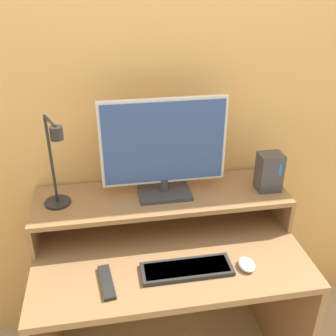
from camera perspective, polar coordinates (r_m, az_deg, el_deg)
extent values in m
cube|color=#E5AD60|center=(1.80, -2.03, 9.21)|extent=(6.00, 0.05, 2.50)
cube|color=olive|center=(1.74, 0.02, -11.84)|extent=(1.14, 0.68, 0.03)
cube|color=olive|center=(2.00, -17.00, -21.18)|extent=(0.03, 0.68, 0.70)
cube|color=olive|center=(2.13, 15.65, -17.39)|extent=(0.03, 0.68, 0.70)
cube|color=olive|center=(1.84, -18.61, -7.69)|extent=(0.02, 0.33, 0.14)
cube|color=olive|center=(1.97, 15.45, -4.57)|extent=(0.02, 0.33, 0.14)
cube|color=olive|center=(1.78, -0.93, -4.15)|extent=(1.14, 0.33, 0.02)
cube|color=#38383D|center=(1.77, -0.55, -3.45)|extent=(0.23, 0.17, 0.02)
cylinder|color=#38383D|center=(1.76, -0.56, -2.43)|extent=(0.04, 0.04, 0.06)
cube|color=silver|center=(1.67, -0.61, 3.81)|extent=(0.54, 0.02, 0.38)
cube|color=#2D4C8C|center=(1.66, -0.55, 3.66)|extent=(0.52, 0.01, 0.36)
cylinder|color=black|center=(1.77, -15.71, -4.81)|extent=(0.11, 0.11, 0.01)
cylinder|color=black|center=(1.67, -16.57, 1.01)|extent=(0.01, 0.01, 0.39)
cylinder|color=black|center=(1.54, -16.79, 6.55)|extent=(0.06, 0.13, 0.01)
cylinder|color=black|center=(1.49, -15.89, 4.89)|extent=(0.05, 0.05, 0.05)
cube|color=#3D3D42|center=(1.83, 14.48, -0.55)|extent=(0.11, 0.09, 0.18)
cube|color=#1972F2|center=(1.79, 16.01, -0.28)|extent=(0.01, 0.00, 0.05)
cube|color=#282828|center=(1.61, 2.74, -14.45)|extent=(0.36, 0.12, 0.02)
cube|color=black|center=(1.61, 2.75, -14.30)|extent=(0.34, 0.10, 0.01)
ellipsoid|color=white|center=(1.65, 11.32, -13.56)|extent=(0.07, 0.09, 0.03)
cube|color=black|center=(1.58, -8.89, -16.04)|extent=(0.07, 0.19, 0.02)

